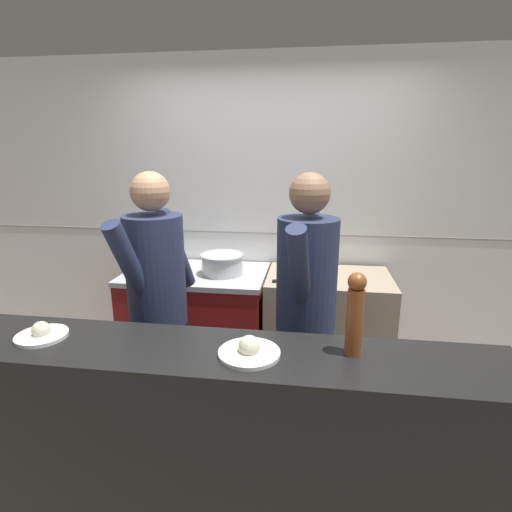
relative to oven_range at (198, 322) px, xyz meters
name	(u,v)px	position (x,y,z in m)	size (l,w,h in m)	color
ground_plane	(243,480)	(0.57, -1.12, -0.45)	(14.00, 14.00, 0.00)	#6B6056
wall_back_tiled	(272,215)	(0.57, 0.40, 0.85)	(8.00, 0.06, 2.60)	white
oven_range	(198,322)	(0.00, 0.00, 0.00)	(1.14, 0.71, 0.89)	maroon
prep_counter	(326,330)	(1.06, 0.00, 0.00)	(0.95, 0.65, 0.90)	gray
pass_counter	(213,445)	(0.49, -1.43, 0.05)	(2.67, 0.45, 1.00)	black
stock_pot	(156,257)	(-0.31, -0.04, 0.57)	(0.28, 0.28, 0.24)	#2D2D33
sauce_pot	(222,263)	(0.23, -0.02, 0.53)	(0.34, 0.34, 0.16)	#B7BABF
mixing_bowl_steel	(312,267)	(0.93, 0.07, 0.51)	(0.25, 0.25, 0.10)	#B7BABF
chefs_knife	(290,280)	(0.77, -0.16, 0.46)	(0.33, 0.16, 0.02)	#B7BABF
plated_dish_main	(41,334)	(-0.32, -1.43, 0.57)	(0.23, 0.23, 0.08)	white
plated_dish_appetiser	(249,350)	(0.67, -1.45, 0.57)	(0.27, 0.27, 0.09)	white
pepper_mill	(355,313)	(1.11, -1.38, 0.74)	(0.08, 0.08, 0.37)	brown
chef_head_cook	(158,298)	(-0.01, -0.79, 0.52)	(0.44, 0.75, 1.73)	black
chef_sous	(306,304)	(0.90, -0.76, 0.52)	(0.41, 0.76, 1.74)	black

